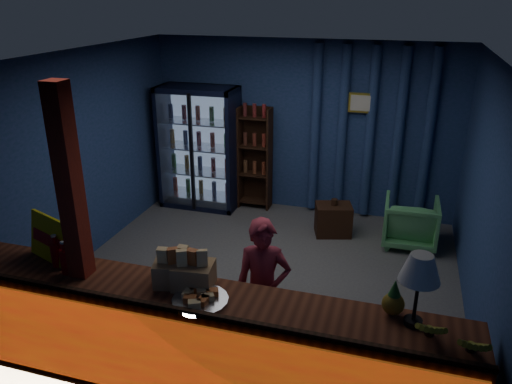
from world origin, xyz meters
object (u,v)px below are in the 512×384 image
green_chair (410,222)px  table_lamp (420,271)px  pastry_tray (200,298)px  shopkeeper (263,290)px

green_chair → table_lamp: 3.37m
pastry_tray → table_lamp: 1.66m
green_chair → shopkeeper: bearing=63.5°
shopkeeper → pastry_tray: size_ratio=3.09×
table_lamp → green_chair: bearing=89.9°
green_chair → pastry_tray: pastry_tray is taller
shopkeeper → pastry_tray: (-0.32, -0.68, 0.28)m
pastry_tray → green_chair: bearing=64.6°
shopkeeper → table_lamp: table_lamp is taller
shopkeeper → green_chair: size_ratio=1.93×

